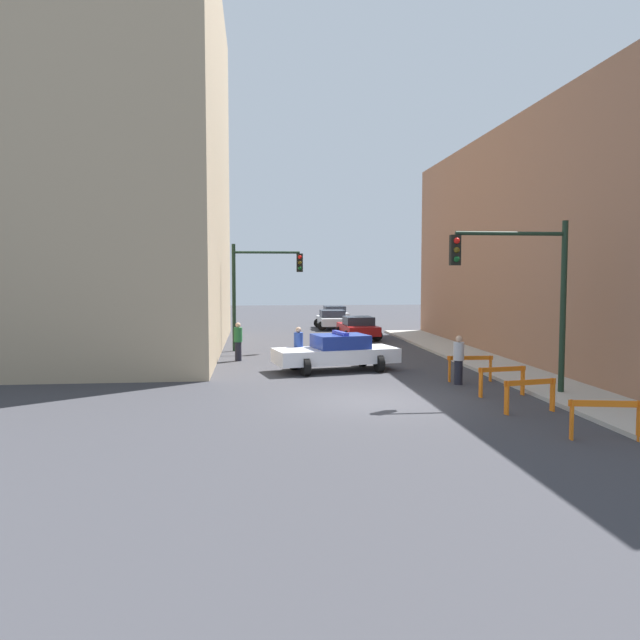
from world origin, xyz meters
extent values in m
plane|color=#38383D|center=(0.00, 0.00, 0.00)|extent=(120.00, 120.00, 0.00)
cube|color=#B2ADA3|center=(6.20, 0.00, 0.06)|extent=(2.40, 44.00, 0.12)
cube|color=tan|center=(-12.00, 14.00, 9.14)|extent=(14.00, 20.00, 18.28)
cylinder|color=black|center=(5.90, 0.27, 2.72)|extent=(0.18, 0.18, 5.20)
cylinder|color=black|center=(4.20, 0.27, 4.92)|extent=(3.40, 0.12, 0.12)
cube|color=black|center=(2.50, 0.27, 4.42)|extent=(0.30, 0.22, 0.90)
sphere|color=red|center=(2.50, 0.12, 4.69)|extent=(0.18, 0.18, 0.18)
sphere|color=#4C3D0C|center=(2.50, 0.12, 4.42)|extent=(0.18, 0.18, 0.18)
sphere|color=#0C4219|center=(2.50, 0.12, 4.15)|extent=(0.18, 0.18, 0.18)
cylinder|color=black|center=(-4.40, 12.76, 2.60)|extent=(0.18, 0.18, 5.20)
cylinder|color=black|center=(-2.80, 12.76, 4.80)|extent=(3.20, 0.12, 0.12)
cube|color=black|center=(-1.20, 12.76, 4.30)|extent=(0.30, 0.22, 0.90)
sphere|color=red|center=(-1.20, 12.62, 4.57)|extent=(0.18, 0.18, 0.18)
sphere|color=#4C3D0C|center=(-1.20, 12.62, 4.30)|extent=(0.18, 0.18, 0.18)
sphere|color=#0C4219|center=(-1.20, 12.62, 4.03)|extent=(0.18, 0.18, 0.18)
cube|color=white|center=(-0.31, 5.94, 0.60)|extent=(4.98, 2.80, 0.55)
cube|color=navy|center=(-0.13, 5.98, 1.14)|extent=(2.27, 2.01, 0.52)
cylinder|color=black|center=(-1.56, 4.80, 0.33)|extent=(0.35, 0.69, 0.66)
cylinder|color=black|center=(-1.92, 6.46, 0.33)|extent=(0.35, 0.69, 0.66)
cylinder|color=black|center=(1.29, 5.41, 0.33)|extent=(0.35, 0.69, 0.66)
cylinder|color=black|center=(0.93, 7.07, 0.33)|extent=(0.35, 0.69, 0.66)
cube|color=#2633BF|center=(-0.13, 5.98, 1.46)|extent=(0.49, 1.39, 0.12)
cube|color=maroon|center=(2.57, 18.00, 0.57)|extent=(1.95, 4.36, 0.52)
cube|color=#232833|center=(2.58, 17.83, 1.07)|extent=(1.65, 1.86, 0.48)
cylinder|color=black|center=(1.70, 19.30, 0.31)|extent=(0.63, 0.24, 0.62)
cylinder|color=black|center=(3.35, 19.36, 0.31)|extent=(0.63, 0.24, 0.62)
cylinder|color=black|center=(1.79, 16.64, 0.31)|extent=(0.63, 0.24, 0.62)
cylinder|color=black|center=(3.44, 16.70, 0.31)|extent=(0.63, 0.24, 0.62)
cube|color=silver|center=(1.91, 24.94, 0.57)|extent=(1.81, 4.30, 0.52)
cube|color=#232833|center=(1.91, 24.77, 1.07)|extent=(1.59, 1.81, 0.48)
cylinder|color=black|center=(1.09, 26.27, 0.31)|extent=(0.62, 0.22, 0.62)
cylinder|color=black|center=(2.75, 26.27, 0.31)|extent=(0.62, 0.22, 0.62)
cylinder|color=black|center=(1.08, 23.61, 0.31)|extent=(0.62, 0.22, 0.62)
cylinder|color=black|center=(2.74, 23.60, 0.31)|extent=(0.62, 0.22, 0.62)
cube|color=silver|center=(2.84, 30.86, 0.57)|extent=(1.81, 4.30, 0.52)
cube|color=#232833|center=(2.84, 30.69, 1.07)|extent=(1.59, 1.81, 0.48)
cylinder|color=black|center=(2.01, 32.20, 0.31)|extent=(0.62, 0.22, 0.62)
cylinder|color=black|center=(3.67, 32.19, 0.31)|extent=(0.62, 0.22, 0.62)
cylinder|color=black|center=(2.01, 29.53, 0.31)|extent=(0.62, 0.22, 0.62)
cylinder|color=black|center=(3.66, 29.53, 0.31)|extent=(0.62, 0.22, 0.62)
cylinder|color=#474C66|center=(-1.71, 6.59, 0.41)|extent=(0.32, 0.32, 0.82)
cylinder|color=navy|center=(-1.71, 6.59, 1.13)|extent=(0.42, 0.42, 0.62)
sphere|color=tan|center=(-1.71, 6.59, 1.55)|extent=(0.25, 0.25, 0.22)
cylinder|color=black|center=(-4.13, 9.18, 0.41)|extent=(0.30, 0.30, 0.82)
cylinder|color=#236633|center=(-4.13, 9.18, 1.13)|extent=(0.39, 0.39, 0.62)
sphere|color=tan|center=(-4.13, 9.18, 1.55)|extent=(0.24, 0.24, 0.22)
cylinder|color=black|center=(3.41, 2.49, 0.41)|extent=(0.39, 0.39, 0.82)
cylinder|color=#B2B2B7|center=(3.41, 2.49, 1.13)|extent=(0.50, 0.50, 0.62)
sphere|color=tan|center=(3.41, 2.49, 1.55)|extent=(0.30, 0.30, 0.22)
cube|color=orange|center=(4.31, -4.82, 0.83)|extent=(1.58, 0.36, 0.14)
cube|color=orange|center=(3.61, -4.68, 0.45)|extent=(0.08, 0.17, 0.90)
cube|color=orange|center=(5.02, -4.96, 0.45)|extent=(0.08, 0.17, 0.90)
cube|color=orange|center=(3.88, -1.97, 0.83)|extent=(1.58, 0.37, 0.14)
cube|color=orange|center=(3.17, -2.12, 0.45)|extent=(0.08, 0.17, 0.90)
cube|color=orange|center=(4.58, -1.82, 0.45)|extent=(0.08, 0.17, 0.90)
cube|color=orange|center=(4.06, 0.35, 0.83)|extent=(1.59, 0.31, 0.14)
cube|color=orange|center=(3.35, 0.23, 0.45)|extent=(0.08, 0.17, 0.90)
cube|color=orange|center=(4.77, 0.47, 0.45)|extent=(0.08, 0.17, 0.90)
cube|color=orange|center=(3.99, 3.00, 0.83)|extent=(1.60, 0.12, 0.14)
cube|color=orange|center=(3.27, 3.03, 0.45)|extent=(0.06, 0.16, 0.90)
cube|color=orange|center=(4.71, 2.96, 0.45)|extent=(0.06, 0.16, 0.90)
camera|label=1|loc=(-3.42, -17.72, 3.66)|focal=35.00mm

